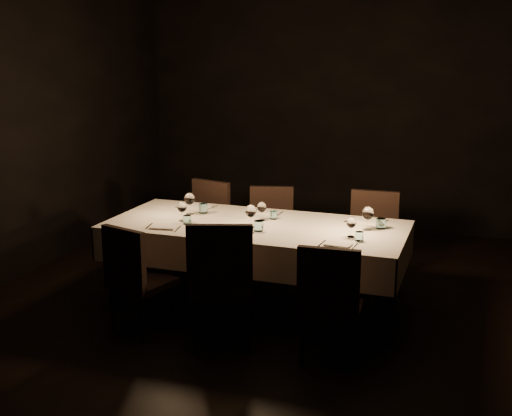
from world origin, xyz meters
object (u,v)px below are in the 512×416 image
(chair_near_left, at_px, (135,274))
(chair_near_center, at_px, (221,279))
(chair_far_center, at_px, (271,228))
(chair_far_right, at_px, (372,237))
(chair_far_left, at_px, (205,223))
(dining_table, at_px, (256,232))
(chair_near_right, at_px, (330,298))

(chair_near_left, xyz_separation_m, chair_near_center, (0.73, 0.00, 0.05))
(chair_far_center, height_order, chair_far_right, chair_far_right)
(chair_near_left, height_order, chair_near_center, chair_near_center)
(chair_near_left, xyz_separation_m, chair_far_left, (-0.08, 1.53, 0.02))
(chair_far_left, height_order, chair_far_right, chair_far_right)
(dining_table, bearing_deg, chair_far_left, 137.65)
(chair_near_left, height_order, chair_far_center, chair_far_center)
(chair_far_left, distance_m, chair_far_center, 0.68)
(chair_near_right, height_order, chair_far_left, chair_far_left)
(dining_table, relative_size, chair_near_center, 2.54)
(chair_near_left, xyz_separation_m, chair_far_right, (1.59, 1.59, 0.02))
(chair_far_left, bearing_deg, chair_far_center, 21.82)
(dining_table, relative_size, chair_near_left, 2.84)
(dining_table, distance_m, chair_near_right, 1.17)
(dining_table, xyz_separation_m, chair_far_left, (-0.80, 0.73, -0.17))
(chair_near_center, relative_size, chair_far_center, 1.11)
(dining_table, distance_m, chair_far_right, 1.18)
(chair_near_right, relative_size, chair_far_right, 0.97)
(dining_table, relative_size, chair_far_left, 2.72)
(chair_near_center, bearing_deg, chair_near_left, -19.69)
(chair_near_left, bearing_deg, dining_table, -115.77)
(chair_far_left, xyz_separation_m, chair_far_right, (1.67, 0.05, 0.00))
(dining_table, xyz_separation_m, chair_far_center, (-0.14, 0.83, -0.19))
(chair_far_center, xyz_separation_m, chair_far_right, (1.00, -0.04, 0.02))
(chair_far_center, bearing_deg, chair_near_center, -100.83)
(chair_near_center, distance_m, chair_far_center, 1.63)
(chair_near_left, relative_size, chair_near_right, 0.99)
(dining_table, height_order, chair_near_left, chair_near_left)
(chair_near_center, distance_m, chair_far_left, 1.73)
(chair_near_left, distance_m, chair_near_right, 1.56)
(chair_near_center, relative_size, chair_near_right, 1.11)
(chair_near_right, bearing_deg, chair_far_right, -94.75)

